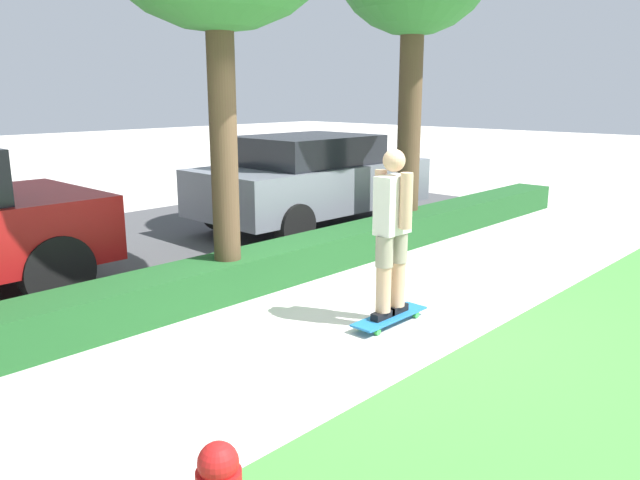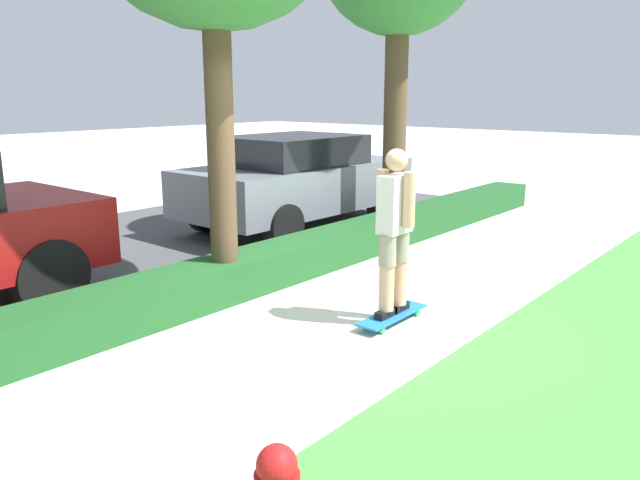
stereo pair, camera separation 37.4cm
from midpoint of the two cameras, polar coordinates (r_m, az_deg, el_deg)
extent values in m
plane|color=beige|center=(6.00, 2.15, -7.62)|extent=(60.00, 60.00, 0.00)
cube|color=#474749|center=(9.07, -19.37, -1.07)|extent=(14.26, 5.00, 0.01)
cube|color=#1E5123|center=(6.97, -8.32, -2.93)|extent=(14.26, 0.60, 0.42)
cube|color=#1E6BAD|center=(6.01, 4.84, -6.85)|extent=(0.89, 0.24, 0.02)
cylinder|color=green|center=(6.22, 7.13, -6.62)|extent=(0.06, 0.04, 0.06)
cylinder|color=green|center=(6.31, 5.75, -6.28)|extent=(0.06, 0.04, 0.06)
cylinder|color=green|center=(5.75, 3.81, -8.26)|extent=(0.06, 0.04, 0.06)
cylinder|color=green|center=(5.85, 2.37, -7.85)|extent=(0.06, 0.04, 0.06)
cube|color=black|center=(5.91, 4.23, -6.73)|extent=(0.26, 0.09, 0.07)
cylinder|color=tan|center=(5.79, 4.30, -3.03)|extent=(0.14, 0.14, 0.73)
cylinder|color=gray|center=(5.73, 4.33, -0.94)|extent=(0.16, 0.16, 0.29)
cube|color=black|center=(6.08, 5.45, -6.17)|extent=(0.26, 0.09, 0.07)
cylinder|color=tan|center=(5.96, 5.53, -2.56)|extent=(0.14, 0.14, 0.73)
cylinder|color=gray|center=(5.91, 5.58, -0.53)|extent=(0.16, 0.16, 0.29)
cube|color=silver|center=(5.73, 5.05, 3.29)|extent=(0.35, 0.19, 0.54)
cylinder|color=tan|center=(5.64, 6.27, 3.65)|extent=(0.11, 0.11, 0.51)
cylinder|color=tan|center=(5.80, 3.89, 3.97)|extent=(0.11, 0.11, 0.51)
sphere|color=tan|center=(5.67, 5.13, 7.29)|extent=(0.21, 0.21, 0.21)
cylinder|color=brown|center=(6.48, -10.75, 8.98)|extent=(0.28, 0.28, 3.35)
cylinder|color=brown|center=(9.42, 5.72, 10.74)|extent=(0.34, 0.34, 3.45)
cylinder|color=black|center=(6.81, -24.90, -2.98)|extent=(0.75, 0.23, 0.75)
cube|color=slate|center=(10.12, -3.12, 4.98)|extent=(3.97, 1.87, 0.71)
cube|color=black|center=(9.96, -3.63, 8.20)|extent=(2.07, 1.62, 0.45)
cylinder|color=black|center=(10.60, 4.71, 3.40)|extent=(0.64, 0.22, 0.64)
cylinder|color=black|center=(11.61, -2.00, 4.31)|extent=(0.64, 0.22, 0.64)
cylinder|color=black|center=(8.75, -4.54, 1.27)|extent=(0.64, 0.22, 0.64)
cylinder|color=black|center=(9.95, -11.41, 2.53)|extent=(0.64, 0.22, 0.64)
sphere|color=red|center=(2.66, -8.25, -19.77)|extent=(0.17, 0.17, 0.17)
camera|label=1|loc=(0.19, 88.28, 0.41)|focal=35.00mm
camera|label=2|loc=(0.19, -91.72, -0.41)|focal=35.00mm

